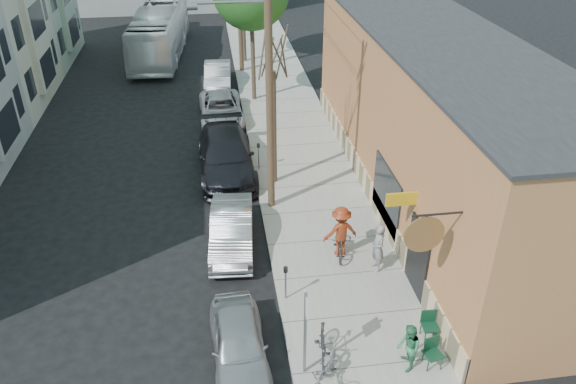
{
  "coord_description": "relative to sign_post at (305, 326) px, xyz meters",
  "views": [
    {
      "loc": [
        0.4,
        -14.42,
        12.29
      ],
      "look_at": [
        2.93,
        3.37,
        1.5
      ],
      "focal_mm": 35.0,
      "sensor_mm": 36.0,
      "label": 1
    }
  ],
  "objects": [
    {
      "name": "car_1",
      "position": [
        -1.62,
        6.25,
        -1.13
      ],
      "size": [
        1.8,
        4.37,
        1.41
      ],
      "primitive_type": "imported",
      "rotation": [
        0.0,
        0.0,
        -0.07
      ],
      "color": "#95989C",
      "rests_on": "ground"
    },
    {
      "name": "bus",
      "position": [
        -5.29,
        30.03,
        -0.14
      ],
      "size": [
        3.74,
        12.34,
        3.39
      ],
      "primitive_type": "imported",
      "rotation": [
        0.0,
        0.0,
        -0.07
      ],
      "color": "white",
      "rests_on": "ground"
    },
    {
      "name": "patio_chair_a",
      "position": [
        3.81,
        0.71,
        -1.24
      ],
      "size": [
        0.52,
        0.52,
        0.88
      ],
      "primitive_type": null,
      "rotation": [
        0.0,
        0.0,
        -0.03
      ],
      "color": "#0F3723",
      "rests_on": "sidewalk"
    },
    {
      "name": "utility_pole_near",
      "position": [
        0.04,
        8.62,
        3.58
      ],
      "size": [
        3.57,
        0.28,
        10.0
      ],
      "color": "#503A28",
      "rests_on": "sidewalk"
    },
    {
      "name": "patron_green",
      "position": [
        2.79,
        -0.27,
        -0.94
      ],
      "size": [
        0.63,
        0.77,
        1.48
      ],
      "primitive_type": "imported",
      "rotation": [
        0.0,
        0.0,
        -1.67
      ],
      "color": "#317B50",
      "rests_on": "sidewalk"
    },
    {
      "name": "parking_meter_far",
      "position": [
        -0.1,
        11.76,
        -0.85
      ],
      "size": [
        0.14,
        0.14,
        1.24
      ],
      "color": "slate",
      "rests_on": "sidewalk"
    },
    {
      "name": "tree_bare",
      "position": [
        0.45,
        10.54,
        0.79
      ],
      "size": [
        0.24,
        0.24,
        4.94
      ],
      "color": "#44392C",
      "rests_on": "sidewalk"
    },
    {
      "name": "parking_meter_near",
      "position": [
        -0.1,
        3.0,
        -0.85
      ],
      "size": [
        0.14,
        0.14,
        1.24
      ],
      "color": "slate",
      "rests_on": "sidewalk"
    },
    {
      "name": "car_4",
      "position": [
        -1.55,
        22.85,
        -1.1
      ],
      "size": [
        1.76,
        4.53,
        1.47
      ],
      "primitive_type": "imported",
      "rotation": [
        0.0,
        0.0,
        -0.05
      ],
      "color": "#9E9FA6",
      "rests_on": "ground"
    },
    {
      "name": "parked_bike_b",
      "position": [
        0.44,
        -0.58,
        -1.18
      ],
      "size": [
        1.52,
        2.01,
        1.01
      ],
      "primitive_type": "imported",
      "rotation": [
        0.0,
        0.0,
        -0.51
      ],
      "color": "slate",
      "rests_on": "sidewalk"
    },
    {
      "name": "cafe_building",
      "position": [
        6.64,
        8.91,
        1.47
      ],
      "size": [
        6.6,
        20.2,
        6.61
      ],
      "color": "#B06D41",
      "rests_on": "ground"
    },
    {
      "name": "car_2",
      "position": [
        -1.55,
        11.85,
        -0.97
      ],
      "size": [
        2.58,
        5.99,
        1.72
      ],
      "primitive_type": "imported",
      "rotation": [
        0.0,
        0.0,
        0.03
      ],
      "color": "black",
      "rests_on": "ground"
    },
    {
      "name": "ground",
      "position": [
        -2.35,
        3.92,
        -1.83
      ],
      "size": [
        120.0,
        120.0,
        0.0
      ],
      "primitive_type": "plane",
      "color": "black"
    },
    {
      "name": "sidewalk",
      "position": [
        1.9,
        14.92,
        -1.76
      ],
      "size": [
        4.5,
        58.0,
        0.15
      ],
      "primitive_type": "cube",
      "color": "#9E9B92",
      "rests_on": "ground"
    },
    {
      "name": "cyclist_bike",
      "position": [
        2.11,
        5.05,
        -1.23
      ],
      "size": [
        0.88,
        1.8,
        0.9
      ],
      "primitive_type": "imported",
      "rotation": [
        0.0,
        0.0,
        -0.17
      ],
      "color": "black",
      "rests_on": "sidewalk"
    },
    {
      "name": "sign_post",
      "position": [
        0.0,
        0.0,
        0.0
      ],
      "size": [
        0.07,
        0.45,
        2.8
      ],
      "color": "slate",
      "rests_on": "sidewalk"
    },
    {
      "name": "patio_chair_b",
      "position": [
        3.52,
        -0.3,
        -1.24
      ],
      "size": [
        0.61,
        0.61,
        0.88
      ],
      "primitive_type": null,
      "rotation": [
        0.0,
        0.0,
        0.25
      ],
      "color": "#0F3723",
      "rests_on": "sidewalk"
    },
    {
      "name": "car_3",
      "position": [
        -1.55,
        17.71,
        -1.16
      ],
      "size": [
        2.32,
        4.85,
        1.34
      ],
      "primitive_type": "imported",
      "rotation": [
        0.0,
        0.0,
        0.02
      ],
      "color": "#A8A9B0",
      "rests_on": "ground"
    },
    {
      "name": "parked_bike_a",
      "position": [
        0.58,
        0.39,
        -1.17
      ],
      "size": [
        0.74,
        1.75,
        1.02
      ],
      "primitive_type": "imported",
      "rotation": [
        0.0,
        0.0,
        -0.16
      ],
      "color": "black",
      "rests_on": "sidewalk"
    },
    {
      "name": "car_0",
      "position": [
        -1.73,
        0.79,
        -1.19
      ],
      "size": [
        1.68,
        3.84,
        1.29
      ],
      "primitive_type": "imported",
      "rotation": [
        0.0,
        0.0,
        0.04
      ],
      "color": "#A1A2A8",
      "rests_on": "ground"
    },
    {
      "name": "patron_grey",
      "position": [
        3.16,
        4.04,
        -0.79
      ],
      "size": [
        0.46,
        0.67,
        1.78
      ],
      "primitive_type": "imported",
      "rotation": [
        0.0,
        0.0,
        -1.52
      ],
      "color": "gray",
      "rests_on": "sidewalk"
    },
    {
      "name": "cyclist",
      "position": [
        2.11,
        5.05,
        -0.73
      ],
      "size": [
        1.33,
        0.9,
        1.91
      ],
      "primitive_type": "imported",
      "rotation": [
        0.0,
        0.0,
        3.3
      ],
      "color": "maroon",
      "rests_on": "sidewalk"
    }
  ]
}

